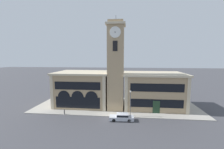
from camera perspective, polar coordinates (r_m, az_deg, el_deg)
The scene contains 8 objects.
ground_plane at distance 32.17m, azimuth 0.70°, elevation -15.94°, with size 300.00×300.00×0.00m, color #424247.
sidewalk_kerb at distance 38.98m, azimuth 1.70°, elevation -11.74°, with size 39.96×14.61×0.15m.
clock_tower at distance 34.43m, azimuth 1.43°, elevation 3.15°, with size 4.33×4.33×21.58m.
town_hall_left_wing at distance 39.78m, azimuth -10.75°, elevation -5.13°, with size 13.69×10.46×8.62m.
town_hall_right_wing at distance 38.68m, azimuth 15.32°, elevation -5.66°, with size 14.57×10.46×8.51m.
parked_car_near at distance 30.43m, azimuth 3.76°, elevation -15.85°, with size 4.82×1.97×1.37m.
street_lamp at distance 31.46m, azimuth 7.03°, elevation -9.35°, with size 0.36×0.36×5.37m.
bollard at distance 34.70m, azimuth -17.69°, elevation -13.37°, with size 0.18×0.18×1.06m.
Camera 1 is at (2.69, -29.61, 12.30)m, focal length 24.00 mm.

